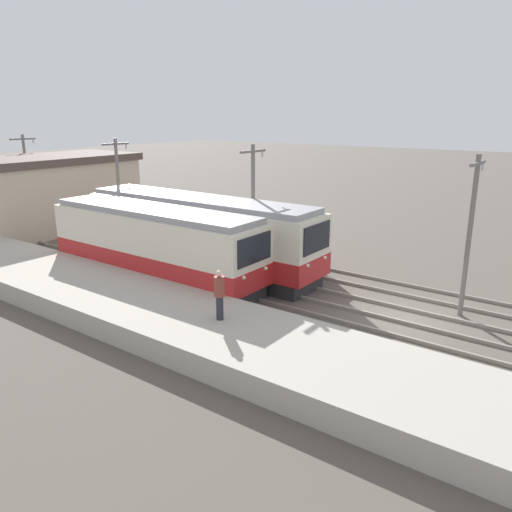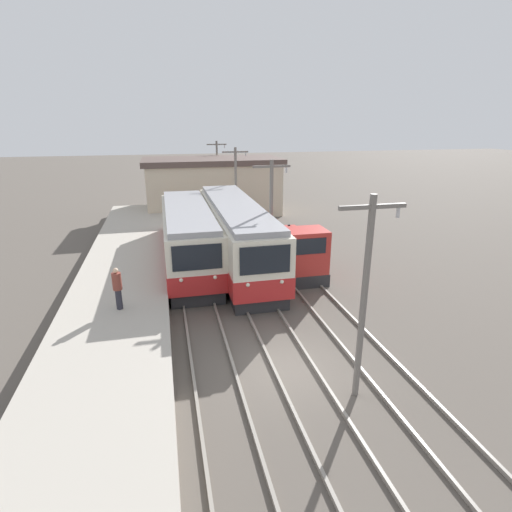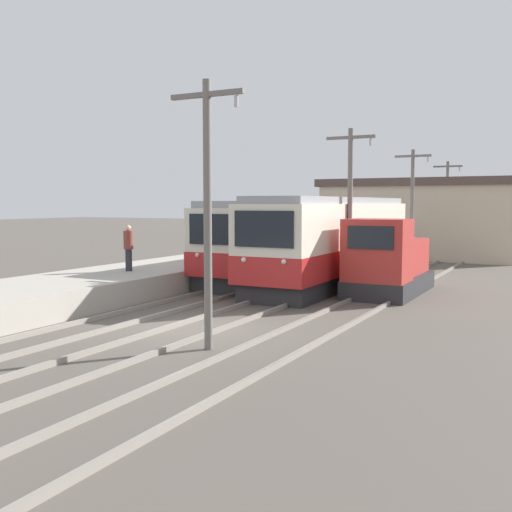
{
  "view_description": "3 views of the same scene",
  "coord_description": "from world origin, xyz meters",
  "px_view_note": "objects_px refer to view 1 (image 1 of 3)",
  "views": [
    {
      "loc": [
        -18.55,
        -6.26,
        7.96
      ],
      "look_at": [
        -1.02,
        6.52,
        1.74
      ],
      "focal_mm": 35.0,
      "sensor_mm": 36.0,
      "label": 1
    },
    {
      "loc": [
        -3.86,
        -11.6,
        8.37
      ],
      "look_at": [
        0.44,
        6.85,
        1.95
      ],
      "focal_mm": 28.0,
      "sensor_mm": 36.0,
      "label": 2
    },
    {
      "loc": [
        9.44,
        -14.08,
        3.59
      ],
      "look_at": [
        -1.37,
        6.53,
        1.52
      ],
      "focal_mm": 42.0,
      "sensor_mm": 36.0,
      "label": 3
    }
  ],
  "objects_px": {
    "commuter_train_left": "(155,248)",
    "commuter_train_center": "(199,236)",
    "catenary_mast_far": "(119,186)",
    "catenary_mast_mid": "(253,203)",
    "shunting_locomotive": "(265,241)",
    "catenary_mast_near": "(470,230)",
    "person_on_platform": "(219,293)",
    "catenary_mast_distant": "(27,174)"
  },
  "relations": [
    {
      "from": "catenary_mast_far",
      "to": "catenary_mast_near",
      "type": "bearing_deg",
      "value": -90.0
    },
    {
      "from": "catenary_mast_far",
      "to": "catenary_mast_mid",
      "type": "bearing_deg",
      "value": -90.0
    },
    {
      "from": "catenary_mast_far",
      "to": "catenary_mast_distant",
      "type": "xyz_separation_m",
      "value": [
        0.0,
        10.52,
        0.0
      ]
    },
    {
      "from": "commuter_train_left",
      "to": "commuter_train_center",
      "type": "height_order",
      "value": "commuter_train_center"
    },
    {
      "from": "shunting_locomotive",
      "to": "catenary_mast_mid",
      "type": "xyz_separation_m",
      "value": [
        -1.49,
        -0.3,
        2.36
      ]
    },
    {
      "from": "catenary_mast_mid",
      "to": "catenary_mast_distant",
      "type": "relative_size",
      "value": 1.0
    },
    {
      "from": "commuter_train_center",
      "to": "shunting_locomotive",
      "type": "xyz_separation_m",
      "value": [
        3.0,
        -2.15,
        -0.57
      ]
    },
    {
      "from": "commuter_train_left",
      "to": "commuter_train_center",
      "type": "xyz_separation_m",
      "value": [
        2.8,
        -0.29,
        0.07
      ]
    },
    {
      "from": "commuter_train_left",
      "to": "catenary_mast_near",
      "type": "height_order",
      "value": "catenary_mast_near"
    },
    {
      "from": "shunting_locomotive",
      "to": "catenary_mast_distant",
      "type": "distance_m",
      "value": 20.94
    },
    {
      "from": "shunting_locomotive",
      "to": "catenary_mast_distant",
      "type": "xyz_separation_m",
      "value": [
        -1.49,
        20.75,
        2.36
      ]
    },
    {
      "from": "commuter_train_left",
      "to": "catenary_mast_far",
      "type": "distance_m",
      "value": 9.1
    },
    {
      "from": "commuter_train_center",
      "to": "person_on_platform",
      "type": "height_order",
      "value": "commuter_train_center"
    },
    {
      "from": "catenary_mast_mid",
      "to": "catenary_mast_distant",
      "type": "bearing_deg",
      "value": 90.0
    },
    {
      "from": "catenary_mast_mid",
      "to": "person_on_platform",
      "type": "bearing_deg",
      "value": -151.36
    },
    {
      "from": "commuter_train_left",
      "to": "catenary_mast_near",
      "type": "distance_m",
      "value": 14.06
    },
    {
      "from": "catenary_mast_distant",
      "to": "commuter_train_center",
      "type": "bearing_deg",
      "value": -94.64
    },
    {
      "from": "catenary_mast_near",
      "to": "person_on_platform",
      "type": "relative_size",
      "value": 3.56
    },
    {
      "from": "shunting_locomotive",
      "to": "catenary_mast_far",
      "type": "distance_m",
      "value": 10.6
    },
    {
      "from": "person_on_platform",
      "to": "catenary_mast_distant",
      "type": "bearing_deg",
      "value": 73.03
    },
    {
      "from": "commuter_train_left",
      "to": "commuter_train_center",
      "type": "distance_m",
      "value": 2.82
    },
    {
      "from": "catenary_mast_far",
      "to": "person_on_platform",
      "type": "distance_m",
      "value": 16.71
    },
    {
      "from": "catenary_mast_near",
      "to": "catenary_mast_distant",
      "type": "xyz_separation_m",
      "value": [
        0.0,
        31.57,
        0.0
      ]
    },
    {
      "from": "shunting_locomotive",
      "to": "catenary_mast_mid",
      "type": "relative_size",
      "value": 0.85
    },
    {
      "from": "commuter_train_center",
      "to": "catenary_mast_far",
      "type": "bearing_deg",
      "value": 79.42
    },
    {
      "from": "commuter_train_center",
      "to": "catenary_mast_distant",
      "type": "distance_m",
      "value": 18.75
    },
    {
      "from": "catenary_mast_near",
      "to": "commuter_train_center",
      "type": "bearing_deg",
      "value": 96.63
    },
    {
      "from": "catenary_mast_far",
      "to": "person_on_platform",
      "type": "xyz_separation_m",
      "value": [
        -7.7,
        -14.73,
        -1.68
      ]
    },
    {
      "from": "shunting_locomotive",
      "to": "catenary_mast_mid",
      "type": "distance_m",
      "value": 2.8
    },
    {
      "from": "shunting_locomotive",
      "to": "catenary_mast_near",
      "type": "xyz_separation_m",
      "value": [
        -1.49,
        -10.82,
        2.36
      ]
    },
    {
      "from": "catenary_mast_far",
      "to": "person_on_platform",
      "type": "relative_size",
      "value": 3.56
    },
    {
      "from": "commuter_train_center",
      "to": "commuter_train_left",
      "type": "bearing_deg",
      "value": 174.14
    },
    {
      "from": "shunting_locomotive",
      "to": "catenary_mast_near",
      "type": "height_order",
      "value": "catenary_mast_near"
    },
    {
      "from": "catenary_mast_distant",
      "to": "commuter_train_left",
      "type": "bearing_deg",
      "value": -103.24
    },
    {
      "from": "catenary_mast_near",
      "to": "catenary_mast_far",
      "type": "xyz_separation_m",
      "value": [
        0.0,
        21.05,
        0.0
      ]
    },
    {
      "from": "commuter_train_center",
      "to": "catenary_mast_mid",
      "type": "xyz_separation_m",
      "value": [
        1.51,
        -2.44,
        1.79
      ]
    },
    {
      "from": "catenary_mast_distant",
      "to": "person_on_platform",
      "type": "height_order",
      "value": "catenary_mast_distant"
    },
    {
      "from": "commuter_train_center",
      "to": "person_on_platform",
      "type": "relative_size",
      "value": 7.77
    },
    {
      "from": "catenary_mast_near",
      "to": "catenary_mast_distant",
      "type": "relative_size",
      "value": 1.0
    },
    {
      "from": "shunting_locomotive",
      "to": "catenary_mast_far",
      "type": "height_order",
      "value": "catenary_mast_far"
    },
    {
      "from": "catenary_mast_far",
      "to": "shunting_locomotive",
      "type": "bearing_deg",
      "value": -81.7
    },
    {
      "from": "catenary_mast_near",
      "to": "catenary_mast_mid",
      "type": "distance_m",
      "value": 10.52
    }
  ]
}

